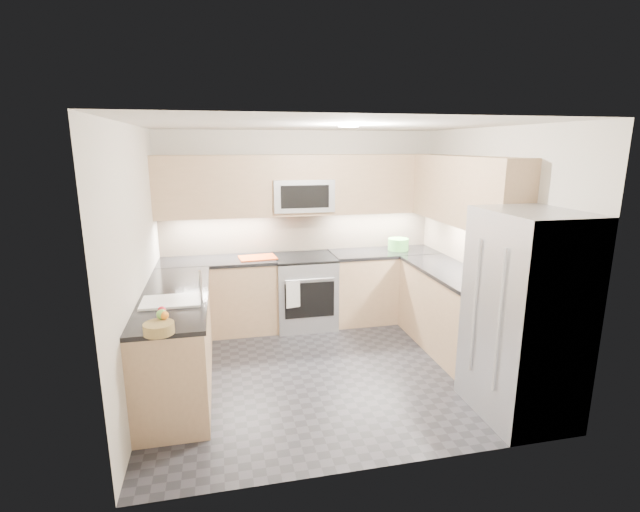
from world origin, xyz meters
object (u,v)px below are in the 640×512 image
at_px(microwave, 302,195).
at_px(fruit_basket, 159,328).
at_px(refrigerator, 525,316).
at_px(cutting_board, 258,258).
at_px(gas_range, 305,292).
at_px(utensil_bowl, 398,244).

height_order(microwave, fruit_basket, microwave).
bearing_deg(microwave, refrigerator, -60.38).
height_order(cutting_board, fruit_basket, fruit_basket).
xyz_separation_m(gas_range, utensil_bowl, (1.29, 0.05, 0.56)).
bearing_deg(utensil_bowl, cutting_board, -178.30).
distance_m(utensil_bowl, cutting_board, 1.89).
relative_size(refrigerator, cutting_board, 3.98).
bearing_deg(microwave, fruit_basket, -122.73).
distance_m(microwave, fruit_basket, 2.91).
height_order(refrigerator, utensil_bowl, refrigerator).
bearing_deg(gas_range, refrigerator, -59.12).
bearing_deg(refrigerator, fruit_basket, 176.60).
relative_size(refrigerator, utensil_bowl, 6.55).
bearing_deg(refrigerator, cutting_board, 130.23).
bearing_deg(fruit_basket, microwave, 57.27).
height_order(gas_range, utensil_bowl, utensil_bowl).
distance_m(cutting_board, fruit_basket, 2.43).
xyz_separation_m(gas_range, refrigerator, (1.45, -2.43, 0.45)).
distance_m(refrigerator, utensil_bowl, 2.48).
distance_m(refrigerator, fruit_basket, 2.98).
distance_m(microwave, cutting_board, 0.97).
bearing_deg(gas_range, cutting_board, -179.35).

